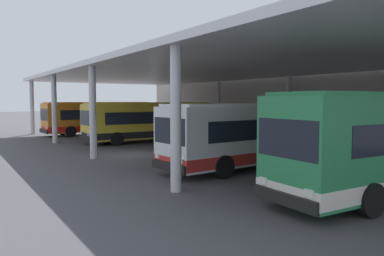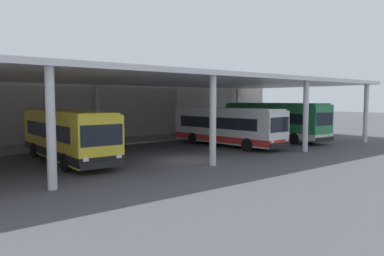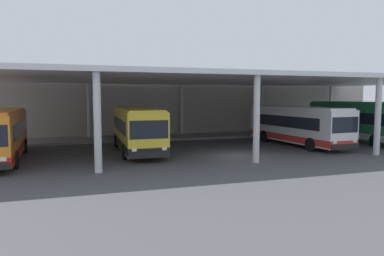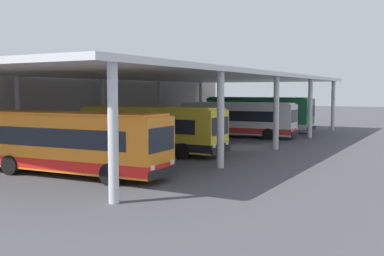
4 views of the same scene
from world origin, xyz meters
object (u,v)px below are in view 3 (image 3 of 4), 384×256
(bus_second_bay, at_px, (137,129))
(trash_bin, at_px, (134,132))
(bench_waiting, at_px, (159,131))
(bus_middle_bay, at_px, (297,125))
(bus_far_bay, at_px, (358,121))

(bus_second_bay, height_order, trash_bin, bus_second_bay)
(bench_waiting, bearing_deg, bus_middle_bay, -40.20)
(bus_second_bay, relative_size, bus_far_bay, 0.92)
(bus_second_bay, relative_size, bus_middle_bay, 0.99)
(bus_far_bay, xyz_separation_m, trash_bin, (-19.12, 7.38, -1.16))
(trash_bin, bearing_deg, bus_second_bay, -96.88)
(bus_second_bay, distance_m, bench_waiting, 8.42)
(bus_middle_bay, relative_size, bench_waiting, 5.92)
(bus_middle_bay, height_order, bus_far_bay, bus_far_bay)
(bus_second_bay, bearing_deg, bus_far_bay, -0.05)
(bus_middle_bay, bearing_deg, bus_far_bay, 5.11)
(bus_second_bay, bearing_deg, trash_bin, 83.12)
(bus_middle_bay, height_order, bench_waiting, bus_middle_bay)
(bus_middle_bay, relative_size, bus_far_bay, 0.93)
(bus_second_bay, relative_size, trash_bin, 10.78)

